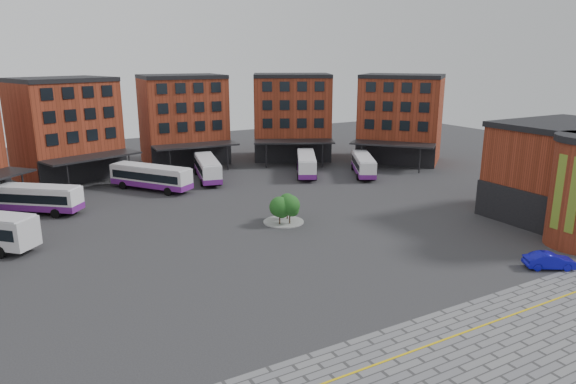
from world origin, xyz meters
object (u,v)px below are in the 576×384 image
tree_island (286,207)px  bus_c (151,177)px  bus_b (31,198)px  blue_car (550,261)px  bus_d (207,168)px  bus_e (306,164)px  bus_f (363,164)px

tree_island → bus_c: (-8.78, 21.45, -0.05)m
bus_b → blue_car: bearing=-97.8°
blue_car → bus_c: bearing=58.1°
bus_d → blue_car: size_ratio=2.82×
bus_d → bus_e: size_ratio=1.06×
bus_b → bus_c: size_ratio=0.95×
tree_island → bus_b: (-23.52, 17.70, -0.09)m
bus_e → bus_f: bus_e is taller
bus_e → bus_f: size_ratio=1.06×
bus_b → bus_d: (23.47, 5.57, -0.01)m
tree_island → blue_car: bearing=-57.8°
bus_d → bus_e: bearing=-3.1°
bus_b → bus_f: size_ratio=1.02×
bus_e → bus_d: bearing=-167.1°
tree_island → bus_f: bearing=34.0°
bus_f → bus_c: bearing=-162.7°
bus_d → bus_e: bus_d is taller
tree_island → bus_f: size_ratio=0.42×
tree_island → bus_f: tree_island is taller
bus_c → bus_f: bearing=-47.9°
bus_c → bus_d: (8.74, 1.81, -0.05)m
bus_c → bus_d: bearing=-23.5°
tree_island → blue_car: 25.59m
bus_b → bus_e: bearing=-49.2°
tree_island → bus_d: 23.26m
tree_island → bus_d: size_ratio=0.37×
bus_d → bus_f: size_ratio=1.13×
bus_d → bus_e: 14.88m
bus_b → bus_e: 37.76m
bus_d → bus_e: (14.26, -4.26, -0.03)m
bus_d → tree_island: bearing=-76.3°
tree_island → bus_c: bearing=112.3°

